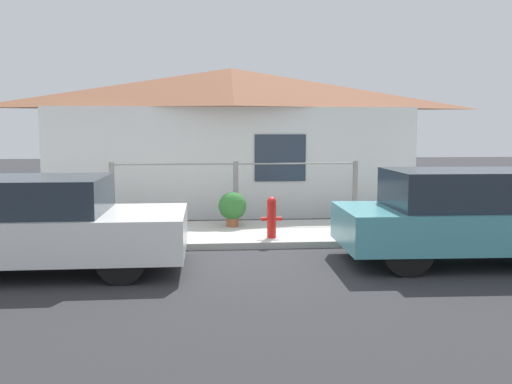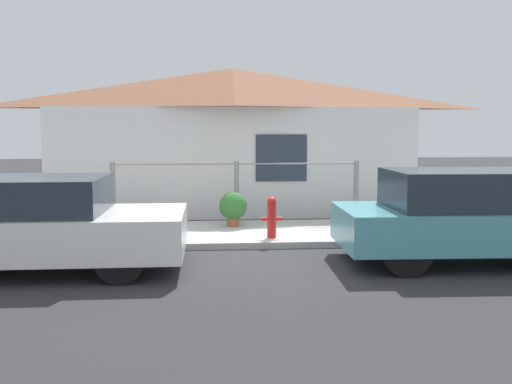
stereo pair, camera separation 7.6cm
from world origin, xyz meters
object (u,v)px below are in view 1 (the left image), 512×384
object	(u,v)px
car_left	(30,224)
car_right	(470,216)
fire_hydrant	(272,216)
potted_plant_near_hydrant	(232,207)

from	to	relation	value
car_left	car_right	size ratio (longest dim) A/B	1.06
fire_hydrant	potted_plant_near_hydrant	bearing A→B (deg)	117.32
fire_hydrant	car_right	bearing A→B (deg)	-30.32
car_left	potted_plant_near_hydrant	size ratio (longest dim) A/B	6.25
car_right	fire_hydrant	bearing A→B (deg)	151.23
car_right	car_left	bearing A→B (deg)	-178.43
car_left	potted_plant_near_hydrant	bearing A→B (deg)	43.56
car_right	fire_hydrant	world-z (taller)	car_right
car_left	potted_plant_near_hydrant	distance (m)	3.98
car_left	potted_plant_near_hydrant	xyz separation A→B (m)	(2.86, 2.76, -0.17)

